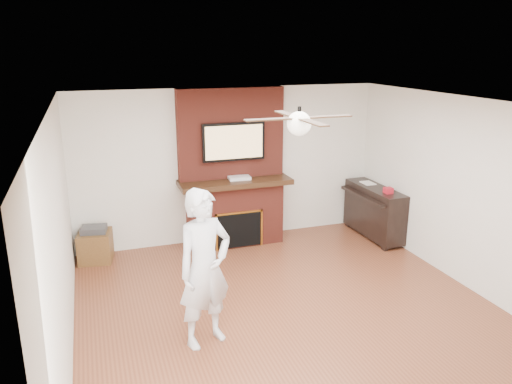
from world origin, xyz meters
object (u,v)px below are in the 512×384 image
object	(u,v)px
side_table	(95,245)
piano	(374,210)
fireplace	(233,183)
person	(205,269)

from	to	relation	value
side_table	piano	distance (m)	4.50
fireplace	piano	xyz separation A→B (m)	(2.29, -0.55, -0.53)
person	side_table	world-z (taller)	person
fireplace	piano	bearing A→B (deg)	-13.46
person	side_table	xyz separation A→B (m)	(-1.08, 2.63, -0.62)
fireplace	piano	size ratio (longest dim) A/B	1.88
side_table	piano	bearing A→B (deg)	3.66
fireplace	side_table	bearing A→B (deg)	-178.24
fireplace	person	xyz separation A→B (m)	(-1.11, -2.70, -0.13)
fireplace	piano	world-z (taller)	fireplace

